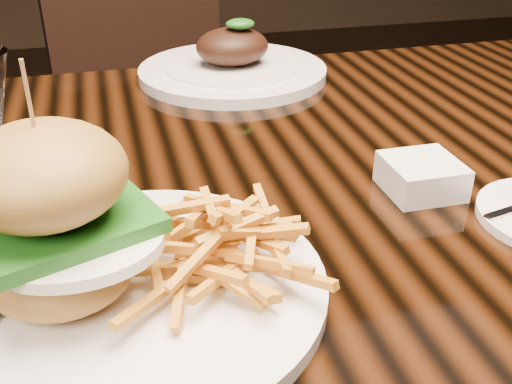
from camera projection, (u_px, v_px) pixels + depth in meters
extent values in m
cube|color=black|center=(241.00, 189.00, 0.72)|extent=(1.60, 0.90, 0.04)
cylinder|color=white|center=(140.00, 288.00, 0.51)|extent=(0.32, 0.32, 0.01)
ellipsoid|color=olive|center=(62.00, 269.00, 0.48)|extent=(0.12, 0.12, 0.05)
ellipsoid|color=white|center=(76.00, 245.00, 0.45)|extent=(0.13, 0.11, 0.01)
ellipsoid|color=orange|center=(111.00, 239.00, 0.45)|extent=(0.03, 0.03, 0.01)
cube|color=#266A1A|center=(53.00, 224.00, 0.46)|extent=(0.17, 0.16, 0.01)
ellipsoid|color=brown|center=(43.00, 174.00, 0.43)|extent=(0.12, 0.12, 0.07)
cylinder|color=#9E744A|center=(34.00, 126.00, 0.42)|extent=(0.00, 0.00, 0.10)
cube|color=white|center=(421.00, 176.00, 0.67)|extent=(0.09, 0.09, 0.04)
cylinder|color=white|center=(8.00, 210.00, 0.63)|extent=(0.06, 0.06, 0.00)
cylinder|color=white|center=(233.00, 72.00, 1.02)|extent=(0.32, 0.32, 0.02)
cylinder|color=white|center=(233.00, 71.00, 1.02)|extent=(0.23, 0.23, 0.02)
ellipsoid|color=black|center=(232.00, 46.00, 1.00)|extent=(0.12, 0.10, 0.06)
ellipsoid|color=#266A1A|center=(240.00, 24.00, 0.98)|extent=(0.05, 0.03, 0.02)
cube|color=black|center=(167.00, 140.00, 1.53)|extent=(0.54, 0.54, 0.06)
cube|color=black|center=(135.00, 23.00, 1.57)|extent=(0.46, 0.14, 0.50)
cylinder|color=black|center=(123.00, 270.00, 1.42)|extent=(0.04, 0.04, 0.45)
cylinder|color=black|center=(266.00, 232.00, 1.56)|extent=(0.04, 0.04, 0.45)
cylinder|color=black|center=(88.00, 199.00, 1.72)|extent=(0.04, 0.04, 0.45)
cylinder|color=black|center=(211.00, 173.00, 1.86)|extent=(0.04, 0.04, 0.45)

